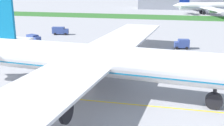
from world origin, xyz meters
TOP-DOWN VIEW (x-y plane):
  - ground_plane at (0.00, 0.00)m, footprint 600.00×600.00m
  - apron_taxi_line at (0.00, -3.37)m, footprint 280.00×0.36m
  - grass_median_strip at (0.00, 120.99)m, footprint 320.00×24.00m
  - airliner_foreground at (3.39, -0.03)m, footprint 60.68×98.04m
  - ground_crew_wingwalker_port at (-7.77, 8.52)m, footprint 0.62×0.30m
  - service_truck_baggage_loader at (-28.13, 37.35)m, footprint 5.41×4.22m
  - service_truck_fuel_bowser at (19.60, 39.82)m, footprint 4.61×3.16m
  - service_truck_catering_van at (-25.94, 54.31)m, footprint 6.36×3.02m
  - parked_airliner_far_left at (36.63, 144.02)m, footprint 43.30×69.27m

SIDE VIEW (x-z plane):
  - ground_plane at x=0.00m, z-range 0.00..0.00m
  - apron_taxi_line at x=0.00m, z-range 0.00..0.01m
  - grass_median_strip at x=0.00m, z-range 0.00..0.10m
  - ground_crew_wingwalker_port at x=-7.77m, z-range 0.19..1.95m
  - service_truck_fuel_bowser at x=19.60m, z-range 0.10..2.99m
  - service_truck_baggage_loader at x=-28.13m, z-range 0.13..2.97m
  - service_truck_catering_van at x=-25.94m, z-range 0.11..3.10m
  - parked_airliner_far_left at x=36.63m, z-range -2.40..12.52m
  - airliner_foreground at x=3.39m, z-range -2.87..15.03m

